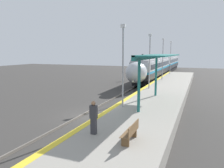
{
  "coord_description": "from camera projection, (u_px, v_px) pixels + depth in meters",
  "views": [
    {
      "loc": [
        7.81,
        -14.97,
        5.06
      ],
      "look_at": [
        0.6,
        2.84,
        2.23
      ],
      "focal_mm": 35.0,
      "sensor_mm": 36.0,
      "label": 1
    }
  ],
  "objects": [
    {
      "name": "ground_plane",
      "position": [
        92.0,
        116.0,
        17.36
      ],
      "size": [
        120.0,
        120.0,
        0.0
      ],
      "primitive_type": "plane",
      "color": "#383533"
    },
    {
      "name": "rail_left",
      "position": [
        84.0,
        114.0,
        17.62
      ],
      "size": [
        0.08,
        90.0,
        0.15
      ],
      "primitive_type": "cube",
      "color": "slate",
      "rests_on": "ground_plane"
    },
    {
      "name": "rail_right",
      "position": [
        100.0,
        116.0,
        17.08
      ],
      "size": [
        0.08,
        90.0,
        0.15
      ],
      "primitive_type": "cube",
      "color": "slate",
      "rests_on": "ground_plane"
    },
    {
      "name": "train",
      "position": [
        162.0,
        65.0,
        47.35
      ],
      "size": [
        2.89,
        44.13,
        3.93
      ],
      "color": "black",
      "rests_on": "ground_plane"
    },
    {
      "name": "platform_right",
      "position": [
        143.0,
        116.0,
        15.75
      ],
      "size": [
        4.91,
        64.0,
        0.96
      ],
      "color": "gray",
      "rests_on": "ground_plane"
    },
    {
      "name": "platform_bench",
      "position": [
        131.0,
        132.0,
        10.02
      ],
      "size": [
        0.44,
        1.58,
        0.89
      ],
      "color": "brown",
      "rests_on": "platform_right"
    },
    {
      "name": "person_waiting",
      "position": [
        94.0,
        117.0,
        10.92
      ],
      "size": [
        0.36,
        0.22,
        1.7
      ],
      "color": "#333338",
      "rests_on": "platform_right"
    },
    {
      "name": "railway_signal",
      "position": [
        142.0,
        64.0,
        42.04
      ],
      "size": [
        0.28,
        0.28,
        4.67
      ],
      "color": "#59595E",
      "rests_on": "ground_plane"
    },
    {
      "name": "lamppost_near",
      "position": [
        123.0,
        61.0,
        16.09
      ],
      "size": [
        0.36,
        0.2,
        6.1
      ],
      "color": "#9E9EA3",
      "rests_on": "platform_right"
    },
    {
      "name": "lamppost_mid",
      "position": [
        150.0,
        58.0,
        24.41
      ],
      "size": [
        0.36,
        0.2,
        6.1
      ],
      "color": "#9E9EA3",
      "rests_on": "platform_right"
    },
    {
      "name": "lamppost_far",
      "position": [
        163.0,
        56.0,
        32.74
      ],
      "size": [
        0.36,
        0.2,
        6.1
      ],
      "color": "#9E9EA3",
      "rests_on": "platform_right"
    },
    {
      "name": "lamppost_farthest",
      "position": [
        171.0,
        56.0,
        41.07
      ],
      "size": [
        0.36,
        0.2,
        6.1
      ],
      "color": "#9E9EA3",
      "rests_on": "platform_right"
    },
    {
      "name": "station_canopy",
      "position": [
        156.0,
        58.0,
        17.24
      ],
      "size": [
        2.02,
        9.14,
        3.91
      ],
      "color": "#1E6B66",
      "rests_on": "platform_right"
    }
  ]
}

